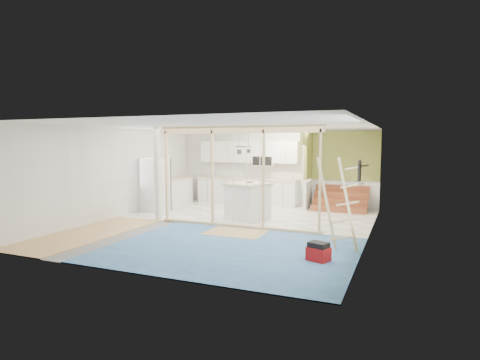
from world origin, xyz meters
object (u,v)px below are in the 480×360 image
at_px(toolbox, 318,252).
at_px(fridge, 154,185).
at_px(island, 248,201).
at_px(ladder, 340,204).

bearing_deg(toolbox, fridge, 170.61).
distance_m(island, toolbox, 4.27).
distance_m(fridge, island, 3.22).
bearing_deg(island, toolbox, -30.26).
bearing_deg(island, fridge, -160.88).
distance_m(toolbox, ladder, 1.20).
bearing_deg(toolbox, ladder, 95.19).
height_order(toolbox, ladder, ladder).
xyz_separation_m(toolbox, ladder, (0.24, 0.87, 0.79)).
bearing_deg(island, ladder, -19.11).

